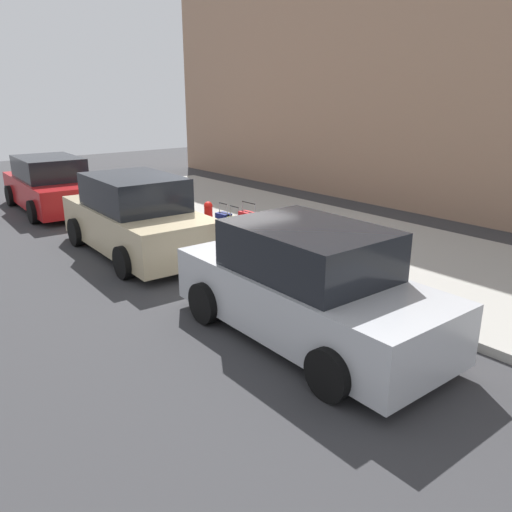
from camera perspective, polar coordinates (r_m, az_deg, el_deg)
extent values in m
plane|color=#333335|center=(11.43, -3.82, 0.54)|extent=(40.00, 40.00, 0.00)
cube|color=#9E9B93|center=(12.96, 5.22, 2.90)|extent=(18.00, 5.00, 0.14)
cube|color=#9E7A60|center=(17.01, 20.52, 22.36)|extent=(24.00, 3.00, 10.08)
cube|color=black|center=(8.96, 13.64, -1.96)|extent=(0.42, 0.22, 0.59)
cube|color=black|center=(8.96, 13.64, -1.96)|extent=(0.43, 0.05, 0.60)
cylinder|color=gray|center=(8.71, 14.77, 0.53)|extent=(0.02, 0.02, 0.32)
cylinder|color=gray|center=(8.92, 12.96, 1.08)|extent=(0.02, 0.02, 0.32)
cylinder|color=black|center=(8.77, 13.93, 1.80)|extent=(0.36, 0.03, 0.02)
cylinder|color=black|center=(8.94, 14.43, -3.90)|extent=(0.04, 0.02, 0.04)
cylinder|color=black|center=(9.16, 12.63, -3.25)|extent=(0.04, 0.02, 0.04)
cube|color=red|center=(9.17, 11.16, -1.57)|extent=(0.36, 0.26, 0.51)
cube|color=black|center=(9.17, 11.16, -1.57)|extent=(0.37, 0.05, 0.52)
cylinder|color=gray|center=(8.96, 12.04, 0.45)|extent=(0.02, 0.02, 0.24)
cylinder|color=gray|center=(9.14, 10.59, 0.89)|extent=(0.02, 0.02, 0.24)
cylinder|color=black|center=(9.02, 11.35, 1.40)|extent=(0.30, 0.03, 0.02)
cylinder|color=black|center=(9.15, 11.82, -3.20)|extent=(0.04, 0.02, 0.04)
cylinder|color=black|center=(9.34, 10.35, -2.68)|extent=(0.04, 0.02, 0.04)
cube|color=#59601E|center=(9.43, 9.35, -0.90)|extent=(0.36, 0.21, 0.52)
cube|color=black|center=(9.43, 9.35, -0.90)|extent=(0.36, 0.06, 0.53)
cylinder|color=gray|center=(9.22, 10.19, 1.26)|extent=(0.02, 0.02, 0.29)
cylinder|color=gray|center=(9.39, 8.78, 1.64)|extent=(0.02, 0.02, 0.29)
cylinder|color=black|center=(9.27, 9.52, 2.31)|extent=(0.29, 0.04, 0.02)
cylinder|color=black|center=(9.42, 10.00, -2.48)|extent=(0.05, 0.02, 0.04)
cylinder|color=black|center=(9.59, 8.57, -2.03)|extent=(0.05, 0.02, 0.04)
cube|color=navy|center=(9.63, 7.24, -0.07)|extent=(0.39, 0.22, 0.62)
cube|color=black|center=(9.63, 7.24, -0.07)|extent=(0.39, 0.05, 0.64)
cylinder|color=gray|center=(9.43, 8.04, 1.62)|extent=(0.02, 0.02, 0.04)
cylinder|color=gray|center=(9.64, 6.61, 2.02)|extent=(0.02, 0.02, 0.04)
cylinder|color=black|center=(9.53, 7.32, 1.94)|extent=(0.32, 0.03, 0.02)
cylinder|color=black|center=(9.62, 7.90, -1.95)|extent=(0.04, 0.02, 0.04)
cylinder|color=black|center=(9.82, 6.46, -1.46)|extent=(0.04, 0.02, 0.04)
cube|color=#9EA0A8|center=(9.95, 5.66, 0.90)|extent=(0.42, 0.23, 0.73)
cube|color=black|center=(9.95, 5.66, 0.90)|extent=(0.42, 0.06, 0.75)
cylinder|color=gray|center=(9.69, 6.43, 3.48)|extent=(0.02, 0.02, 0.26)
cylinder|color=gray|center=(9.94, 5.08, 3.88)|extent=(0.02, 0.02, 0.26)
cylinder|color=black|center=(9.79, 5.77, 4.43)|extent=(0.35, 0.04, 0.02)
cylinder|color=black|center=(9.93, 6.29, -1.24)|extent=(0.04, 0.02, 0.04)
cylinder|color=black|center=(10.18, 4.93, -0.72)|extent=(0.04, 0.02, 0.04)
cube|color=#0F606B|center=(10.24, 3.83, 1.02)|extent=(0.35, 0.23, 0.59)
cube|color=black|center=(10.24, 3.83, 1.02)|extent=(0.36, 0.05, 0.60)
cylinder|color=gray|center=(10.06, 4.44, 2.56)|extent=(0.02, 0.02, 0.04)
cylinder|color=gray|center=(10.25, 3.30, 2.88)|extent=(0.02, 0.02, 0.04)
cylinder|color=black|center=(10.15, 3.87, 2.83)|extent=(0.29, 0.03, 0.02)
cylinder|color=black|center=(10.22, 4.39, -0.62)|extent=(0.04, 0.02, 0.04)
cylinder|color=black|center=(10.42, 3.23, -0.23)|extent=(0.04, 0.02, 0.04)
cube|color=maroon|center=(10.61, 2.74, 1.96)|extent=(0.42, 0.27, 0.70)
cube|color=black|center=(10.61, 2.74, 1.96)|extent=(0.42, 0.06, 0.72)
cylinder|color=gray|center=(10.38, 3.39, 3.71)|extent=(0.02, 0.02, 0.04)
cylinder|color=gray|center=(10.65, 2.16, 4.09)|extent=(0.02, 0.02, 0.04)
cylinder|color=black|center=(10.51, 2.77, 4.01)|extent=(0.35, 0.04, 0.02)
cylinder|color=black|center=(10.57, 3.34, 0.03)|extent=(0.04, 0.02, 0.04)
cylinder|color=black|center=(10.84, 2.11, 0.50)|extent=(0.04, 0.02, 0.04)
cube|color=black|center=(10.97, 1.01, 2.25)|extent=(0.47, 0.26, 0.60)
cube|color=black|center=(10.97, 1.01, 2.25)|extent=(0.47, 0.05, 0.62)
cylinder|color=gray|center=(10.73, 1.73, 4.09)|extent=(0.02, 0.02, 0.20)
cylinder|color=gray|center=(11.02, 0.32, 4.47)|extent=(0.02, 0.02, 0.20)
cylinder|color=black|center=(10.85, 1.02, 4.79)|extent=(0.41, 0.03, 0.02)
cylinder|color=black|center=(10.90, 1.72, 0.61)|extent=(0.04, 0.02, 0.04)
cylinder|color=black|center=(11.20, 0.30, 1.09)|extent=(0.04, 0.02, 0.04)
cube|color=red|center=(11.33, -0.81, 3.09)|extent=(0.50, 0.23, 0.73)
cube|color=black|center=(11.33, -0.81, 3.09)|extent=(0.50, 0.06, 0.75)
cylinder|color=gray|center=(11.07, -0.09, 5.26)|extent=(0.02, 0.02, 0.21)
cylinder|color=gray|center=(11.38, -1.53, 5.60)|extent=(0.02, 0.02, 0.21)
cylinder|color=black|center=(11.20, -0.82, 5.97)|extent=(0.43, 0.05, 0.02)
cylinder|color=black|center=(11.27, -0.07, 1.19)|extent=(0.04, 0.02, 0.04)
cylinder|color=black|center=(11.59, -1.51, 1.65)|extent=(0.04, 0.02, 0.04)
cube|color=#59601E|center=(11.71, -2.40, 3.03)|extent=(0.37, 0.20, 0.53)
cube|color=black|center=(11.71, -2.40, 3.03)|extent=(0.38, 0.04, 0.54)
cylinder|color=gray|center=(11.49, -1.97, 4.77)|extent=(0.02, 0.02, 0.26)
cylinder|color=gray|center=(11.73, -2.88, 5.03)|extent=(0.02, 0.02, 0.26)
cylinder|color=black|center=(11.59, -2.43, 5.52)|extent=(0.31, 0.03, 0.02)
cylinder|color=black|center=(11.65, -1.92, 1.73)|extent=(0.04, 0.02, 0.04)
cylinder|color=black|center=(11.89, -2.84, 2.06)|extent=(0.04, 0.02, 0.04)
cube|color=navy|center=(12.02, -3.62, 3.49)|extent=(0.36, 0.24, 0.56)
cube|color=black|center=(12.02, -3.62, 3.49)|extent=(0.37, 0.05, 0.57)
cylinder|color=gray|center=(11.81, -3.22, 5.20)|extent=(0.02, 0.02, 0.23)
cylinder|color=gray|center=(12.05, -4.09, 5.43)|extent=(0.02, 0.02, 0.23)
cylinder|color=black|center=(11.91, -3.67, 5.86)|extent=(0.30, 0.03, 0.02)
cylinder|color=black|center=(11.97, -3.15, 2.16)|extent=(0.04, 0.02, 0.04)
cylinder|color=black|center=(12.21, -4.04, 2.45)|extent=(0.04, 0.02, 0.04)
cylinder|color=red|center=(12.53, -5.31, 4.08)|extent=(0.20, 0.20, 0.58)
sphere|color=red|center=(12.45, -5.36, 5.60)|extent=(0.21, 0.21, 0.21)
cylinder|color=red|center=(12.64, -5.70, 4.33)|extent=(0.09, 0.10, 0.09)
cylinder|color=red|center=(12.40, -4.93, 4.09)|extent=(0.09, 0.10, 0.09)
cylinder|color=#333338|center=(12.91, -7.40, 5.14)|extent=(0.15, 0.15, 0.90)
cube|color=#B2B5BA|center=(7.30, 5.66, -4.83)|extent=(4.26, 1.80, 0.82)
cube|color=black|center=(7.05, 5.84, 0.74)|extent=(2.23, 1.62, 0.67)
cylinder|color=black|center=(7.86, -5.70, -5.21)|extent=(0.64, 0.23, 0.64)
cylinder|color=black|center=(8.84, 3.84, -2.51)|extent=(0.64, 0.23, 0.64)
cylinder|color=black|center=(6.04, 8.23, -12.87)|extent=(0.64, 0.23, 0.64)
cylinder|color=black|center=(7.27, 17.89, -8.04)|extent=(0.64, 0.23, 0.64)
cube|color=tan|center=(11.44, -13.20, 3.22)|extent=(4.50, 1.94, 0.84)
cube|color=black|center=(11.28, -13.47, 6.99)|extent=(2.37, 1.71, 0.69)
cylinder|color=black|center=(12.47, -19.41, 2.55)|extent=(0.65, 0.25, 0.64)
cylinder|color=black|center=(13.07, -12.04, 3.85)|extent=(0.65, 0.25, 0.64)
cylinder|color=black|center=(9.97, -14.50, -0.68)|extent=(0.65, 0.25, 0.64)
cylinder|color=black|center=(10.72, -5.77, 1.10)|extent=(0.65, 0.25, 0.64)
cube|color=#AD1619|center=(16.52, -21.87, 6.69)|extent=(4.63, 1.98, 0.78)
cube|color=black|center=(16.41, -22.16, 9.11)|extent=(2.45, 1.72, 0.64)
cylinder|color=black|center=(17.74, -25.70, 6.09)|extent=(0.65, 0.25, 0.64)
cylinder|color=black|center=(18.12, -20.27, 6.97)|extent=(0.65, 0.25, 0.64)
cylinder|color=black|center=(15.02, -23.58, 4.53)|extent=(0.65, 0.25, 0.64)
cylinder|color=black|center=(15.47, -17.28, 5.57)|extent=(0.65, 0.25, 0.64)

